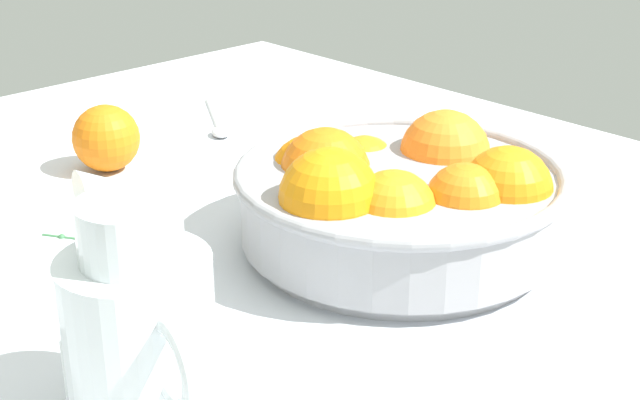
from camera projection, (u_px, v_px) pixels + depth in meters
ground_plane at (305, 297)px, 75.41cm from camera, size 128.51×99.92×3.00cm
fruit_bowl at (397, 197)px, 78.31cm from camera, size 27.98×27.98×11.05cm
juice_pitcher at (140, 336)px, 56.82cm from camera, size 14.11×9.42×15.12cm
loose_orange_3 at (106, 138)px, 95.97cm from camera, size 6.94×6.94×6.94cm
spoon at (217, 123)px, 109.98cm from camera, size 13.98×9.14×1.00cm
herb_sprig_0 at (81, 237)px, 81.66cm from camera, size 6.57×4.16×0.92cm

